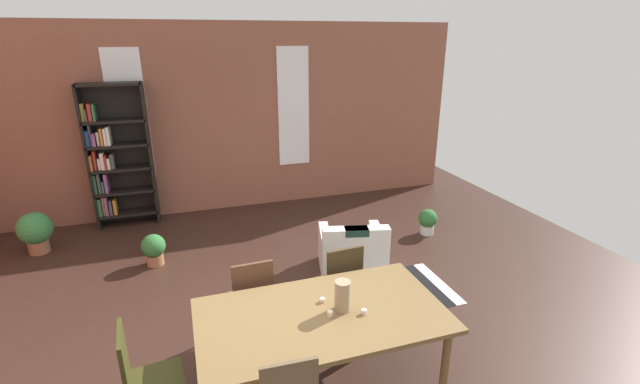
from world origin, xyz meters
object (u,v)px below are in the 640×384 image
object	(u,v)px
dining_chair_head_left	(145,379)
bookshelf_tall	(115,158)
dining_chair_far_right	(340,283)
potted_plant_by_shelf	(428,221)
vase_on_table	(343,296)
potted_plant_corner	(35,231)
dining_chair_far_left	(252,299)
armchair_white	(352,253)
dining_table	(322,321)
potted_plant_window	(154,248)

from	to	relation	value
dining_chair_head_left	bookshelf_tall	bearing A→B (deg)	97.18
dining_chair_far_right	potted_plant_by_shelf	world-z (taller)	dining_chair_far_right
vase_on_table	bookshelf_tall	xyz separation A→B (m)	(-2.10, 4.36, 0.21)
potted_plant_by_shelf	potted_plant_corner	size ratio (longest dim) A/B	0.67
dining_chair_far_left	bookshelf_tall	distance (m)	3.92
armchair_white	dining_table	bearing A→B (deg)	-119.49
dining_chair_far_left	potted_plant_corner	world-z (taller)	dining_chair_far_left
dining_chair_head_left	potted_plant_window	world-z (taller)	dining_chair_head_left
dining_chair_head_left	potted_plant_corner	world-z (taller)	dining_chair_head_left
dining_table	potted_plant_by_shelf	xyz separation A→B (m)	(2.54, 2.48, -0.48)
dining_chair_far_left	potted_plant_corner	size ratio (longest dim) A/B	1.60
dining_chair_far_left	potted_plant_window	world-z (taller)	dining_chair_far_left
dining_chair_far_left	potted_plant_window	bearing A→B (deg)	116.00
dining_chair_head_left	vase_on_table	bearing A→B (deg)	0.23
dining_table	potted_plant_window	bearing A→B (deg)	117.14
armchair_white	bookshelf_tall	bearing A→B (deg)	138.14
dining_chair_head_left	dining_chair_far_left	bearing A→B (deg)	40.15
potted_plant_window	armchair_white	bearing A→B (deg)	-22.92
dining_chair_far_right	potted_plant_window	xyz separation A→B (m)	(-1.87, 2.00, -0.28)
bookshelf_tall	potted_plant_corner	bearing A→B (deg)	-146.31
potted_plant_corner	potted_plant_window	distance (m)	1.80
vase_on_table	armchair_white	size ratio (longest dim) A/B	0.27
potted_plant_window	dining_chair_far_right	bearing A→B (deg)	-46.80
potted_plant_by_shelf	potted_plant_corner	xyz separation A→B (m)	(-5.52, 1.18, 0.12)
armchair_white	potted_plant_window	world-z (taller)	armchair_white
dining_chair_head_left	potted_plant_window	size ratio (longest dim) A/B	2.22
dining_chair_head_left	dining_chair_far_right	bearing A→B (deg)	23.14
dining_table	bookshelf_tall	bearing A→B (deg)	113.79
dining_chair_far_right	potted_plant_corner	distance (m)	4.49
bookshelf_tall	potted_plant_window	world-z (taller)	bookshelf_tall
dining_chair_far_left	dining_chair_far_right	size ratio (longest dim) A/B	1.00
vase_on_table	potted_plant_corner	world-z (taller)	vase_on_table
bookshelf_tall	potted_plant_window	distance (m)	1.88
armchair_white	potted_plant_by_shelf	xyz separation A→B (m)	(1.55, 0.73, -0.06)
dining_table	dining_chair_far_left	bearing A→B (deg)	119.99
dining_chair_far_left	armchair_white	size ratio (longest dim) A/B	0.98
potted_plant_window	dining_chair_head_left	bearing A→B (deg)	-89.01
dining_table	armchair_white	size ratio (longest dim) A/B	2.06
dining_chair_head_left	potted_plant_corner	bearing A→B (deg)	113.76
dining_chair_far_right	armchair_white	bearing A→B (deg)	61.23
potted_plant_corner	potted_plant_window	size ratio (longest dim) A/B	1.39
dining_table	potted_plant_by_shelf	world-z (taller)	dining_table
armchair_white	potted_plant_by_shelf	distance (m)	1.71
dining_chair_far_right	bookshelf_tall	world-z (taller)	bookshelf_tall
dining_table	dining_chair_head_left	xyz separation A→B (m)	(-1.37, -0.01, -0.18)
dining_chair_far_left	vase_on_table	bearing A→B (deg)	-51.22
bookshelf_tall	potted_plant_corner	xyz separation A→B (m)	(-1.06, -0.71, -0.78)
dining_table	potted_plant_by_shelf	bearing A→B (deg)	44.32
dining_table	bookshelf_tall	world-z (taller)	bookshelf_tall
dining_table	vase_on_table	bearing A→B (deg)	0.00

